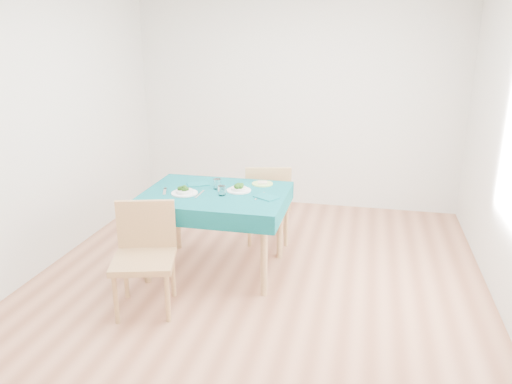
% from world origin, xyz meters
% --- Properties ---
extents(room_shell, '(4.02, 4.52, 2.73)m').
position_xyz_m(room_shell, '(0.00, 0.00, 1.35)').
color(room_shell, '#995C40').
rests_on(room_shell, ground).
extents(table, '(1.27, 0.96, 0.76)m').
position_xyz_m(table, '(-0.42, 0.18, 0.38)').
color(table, '#085157').
rests_on(table, ground).
extents(chair_near, '(0.59, 0.62, 1.17)m').
position_xyz_m(chair_near, '(-0.76, -0.62, 0.59)').
color(chair_near, '#A97F4F').
rests_on(chair_near, ground).
extents(chair_far, '(0.56, 0.59, 1.15)m').
position_xyz_m(chair_far, '(-0.10, 0.99, 0.57)').
color(chair_far, '#A97F4F').
rests_on(chair_far, ground).
extents(bowl_near, '(0.23, 0.23, 0.07)m').
position_xyz_m(bowl_near, '(-0.67, 0.09, 0.79)').
color(bowl_near, white).
rests_on(bowl_near, table).
extents(bowl_far, '(0.22, 0.22, 0.07)m').
position_xyz_m(bowl_far, '(-0.22, 0.27, 0.79)').
color(bowl_far, white).
rests_on(bowl_far, table).
extents(fork_near, '(0.09, 0.19, 0.00)m').
position_xyz_m(fork_near, '(-0.87, 0.10, 0.76)').
color(fork_near, silver).
rests_on(fork_near, table).
extents(knife_near, '(0.02, 0.23, 0.00)m').
position_xyz_m(knife_near, '(-0.54, 0.10, 0.76)').
color(knife_near, silver).
rests_on(knife_near, table).
extents(fork_far, '(0.09, 0.20, 0.00)m').
position_xyz_m(fork_far, '(-0.31, 0.37, 0.76)').
color(fork_far, silver).
rests_on(fork_far, table).
extents(knife_far, '(0.05, 0.22, 0.00)m').
position_xyz_m(knife_far, '(-0.00, 0.17, 0.76)').
color(knife_far, silver).
rests_on(knife_far, table).
extents(napkin_near, '(0.24, 0.22, 0.01)m').
position_xyz_m(napkin_near, '(-0.65, 0.37, 0.76)').
color(napkin_near, '#0B5A60').
rests_on(napkin_near, table).
extents(napkin_far, '(0.24, 0.22, 0.01)m').
position_xyz_m(napkin_far, '(0.06, 0.14, 0.76)').
color(napkin_far, '#0B5A60').
rests_on(napkin_far, table).
extents(tumbler_center, '(0.07, 0.07, 0.09)m').
position_xyz_m(tumbler_center, '(-0.43, 0.29, 0.80)').
color(tumbler_center, white).
rests_on(tumbler_center, table).
extents(tumbler_side, '(0.07, 0.07, 0.09)m').
position_xyz_m(tumbler_side, '(-0.34, 0.12, 0.80)').
color(tumbler_side, white).
rests_on(tumbler_side, table).
extents(side_plate, '(0.20, 0.20, 0.01)m').
position_xyz_m(side_plate, '(-0.06, 0.52, 0.76)').
color(side_plate, '#AEE36E').
rests_on(side_plate, table).
extents(bread_slice, '(0.10, 0.10, 0.01)m').
position_xyz_m(bread_slice, '(-0.06, 0.52, 0.77)').
color(bread_slice, beige).
rests_on(bread_slice, side_plate).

